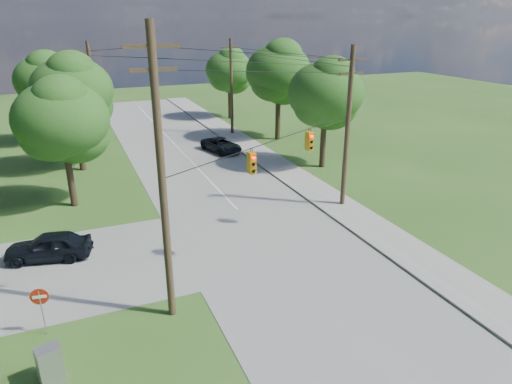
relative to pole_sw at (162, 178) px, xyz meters
name	(u,v)px	position (x,y,z in m)	size (l,w,h in m)	color
ground	(272,295)	(4.60, -0.40, -6.23)	(140.00, 140.00, 0.00)	#2E4F1A
main_road	(268,241)	(6.60, 4.60, -6.21)	(10.00, 100.00, 0.03)	gray
sidewalk_east	(365,222)	(13.30, 4.60, -6.17)	(2.60, 100.00, 0.12)	#A3A099
pole_sw	(162,178)	(0.00, 0.00, 0.00)	(2.00, 0.32, 12.00)	#4B3D27
pole_ne	(348,126)	(13.50, 7.60, -0.76)	(2.00, 0.32, 10.50)	#4B3D27
pole_north_e	(231,87)	(13.50, 29.60, -1.10)	(2.00, 0.32, 10.00)	#4B3D27
pole_north_w	(94,95)	(-0.40, 29.60, -1.10)	(2.00, 0.32, 10.00)	#4B3D27
power_lines	(219,67)	(6.10, 11.14, 2.93)	(13.93, 29.62, 4.93)	black
traffic_signals	(283,151)	(7.15, 4.03, -0.73)	(4.91, 3.27, 1.05)	orange
tree_w_near	(61,120)	(-3.40, 14.60, -0.30)	(6.00, 6.00, 8.40)	#413020
tree_w_mid	(72,91)	(-2.40, 22.60, 0.35)	(6.40, 6.40, 9.22)	#413020
tree_w_far	(46,81)	(-4.40, 32.60, 0.02)	(6.00, 6.00, 8.73)	#413020
tree_e_near	(326,93)	(16.60, 15.60, 0.02)	(6.20, 6.20, 8.81)	#413020
tree_e_mid	(279,72)	(17.10, 25.60, 0.68)	(6.60, 6.60, 9.64)	#413020
tree_e_far	(229,70)	(16.10, 37.60, -0.31)	(5.80, 5.80, 8.32)	#413020
car_cross_dark	(49,246)	(-4.89, 7.21, -5.46)	(1.74, 4.33, 1.47)	black
car_main_north	(221,145)	(10.10, 23.24, -5.55)	(2.15, 4.67, 1.30)	black
control_cabinet	(50,365)	(-4.79, -2.30, -5.50)	(0.80, 0.58, 1.45)	#97999D
do_not_enter_sign	(40,301)	(-5.03, 0.60, -4.64)	(0.71, 0.16, 2.15)	#97999D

